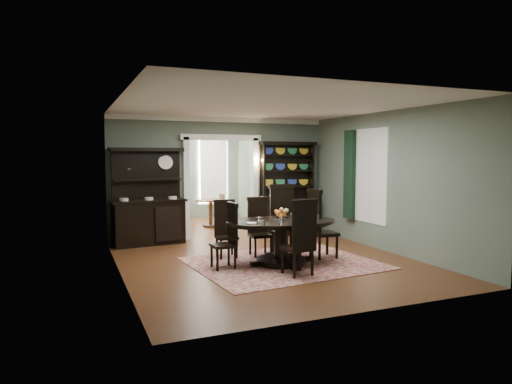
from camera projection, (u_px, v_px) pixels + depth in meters
room at (269, 181)px, 8.69m from camera, size 5.51×6.01×3.01m
parlor at (195, 173)px, 13.75m from camera, size 3.51×3.50×3.01m
doorway_trim at (221, 173)px, 11.41m from camera, size 2.08×0.25×2.57m
right_window at (360, 175)px, 10.53m from camera, size 0.15×1.47×2.12m
wall_sconce at (258, 162)px, 11.61m from camera, size 0.27×0.21×0.21m
rug at (284, 263)px, 8.71m from camera, size 3.60×3.03×0.01m
dining_table at (281, 234)px, 8.62m from camera, size 2.25×2.16×0.84m
centerpiece at (282, 217)px, 8.59m from camera, size 1.49×0.96×0.24m
chair_far_left at (225, 227)px, 9.26m from camera, size 0.45×0.43×1.17m
chair_far_mid at (259, 225)px, 9.40m from camera, size 0.47×0.45×1.21m
chair_far_right at (283, 217)px, 9.57m from camera, size 0.59×0.56×1.45m
chair_end_left at (228, 234)px, 8.32m from camera, size 0.43×0.46×1.21m
chair_end_right at (319, 222)px, 9.09m from camera, size 0.51×0.54×1.40m
chair_near at (301, 236)px, 7.72m from camera, size 0.54×0.52×1.33m
sideboard at (148, 211)px, 10.54m from camera, size 1.74×0.75×2.23m
welsh_dresser at (288, 201)px, 11.90m from camera, size 1.55×0.57×2.41m
parlor_table at (211, 209)px, 13.12m from camera, size 0.85×0.85×0.79m
parlor_chair_left at (182, 210)px, 12.86m from camera, size 0.45×0.44×0.98m
parlor_chair_right at (225, 209)px, 13.13m from camera, size 0.41×0.40×0.95m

